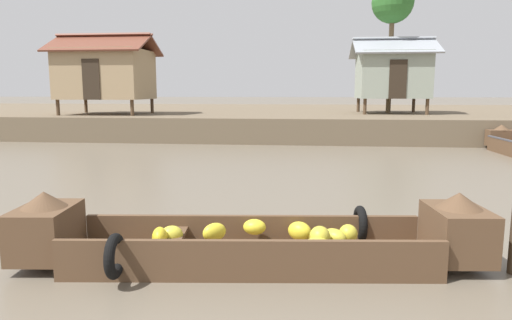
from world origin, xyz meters
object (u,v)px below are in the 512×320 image
at_px(stilt_house_mid_left, 392,74).
at_px(palm_tree_near, 393,4).
at_px(stilt_house_left, 106,73).
at_px(banana_boat, 252,240).

relative_size(stilt_house_mid_left, palm_tree_near, 0.62).
relative_size(stilt_house_left, palm_tree_near, 0.72).
relative_size(banana_boat, palm_tree_near, 0.92).
xyz_separation_m(banana_boat, stilt_house_mid_left, (4.90, 18.24, 2.70)).
distance_m(banana_boat, stilt_house_left, 18.38).
bearing_deg(banana_boat, stilt_house_left, 119.31).
height_order(stilt_house_left, palm_tree_near, palm_tree_near).
height_order(banana_boat, palm_tree_near, palm_tree_near).
bearing_deg(stilt_house_left, palm_tree_near, 10.33).
height_order(banana_boat, stilt_house_mid_left, stilt_house_mid_left).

